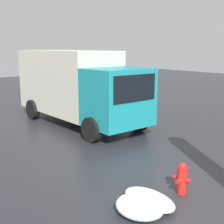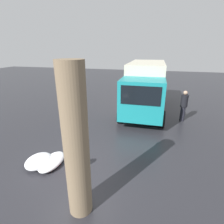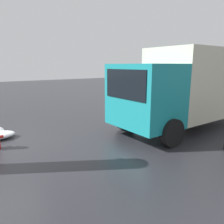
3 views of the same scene
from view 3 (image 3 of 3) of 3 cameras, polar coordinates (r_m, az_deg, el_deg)
delivery_truck at (r=9.61m, az=20.50°, el=6.59°), size 6.98×2.61×3.15m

